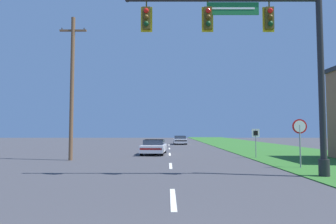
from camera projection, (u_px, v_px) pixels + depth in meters
grass_verge_right at (265, 148)px, 32.49m from camera, size 10.00×110.00×0.04m
road_center_line at (169, 154)px, 24.47m from camera, size 0.16×34.80×0.01m
signal_mast at (267, 53)px, 12.84m from camera, size 8.63×0.47×8.45m
car_ahead at (153, 147)px, 24.65m from camera, size 2.09×4.50×1.19m
far_car at (179, 140)px, 42.74m from camera, size 1.82×4.29×1.19m
stop_sign at (298, 132)px, 15.60m from camera, size 0.76×0.07×2.50m
route_sign_post at (254, 136)px, 21.31m from camera, size 0.55×0.06×2.03m
utility_pole_near at (71, 85)px, 19.89m from camera, size 1.80×0.26×9.58m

